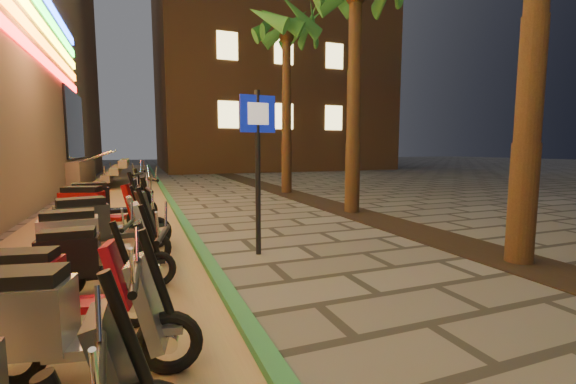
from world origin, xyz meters
name	(u,v)px	position (x,y,z in m)	size (l,w,h in m)	color
parking_strip	(112,209)	(-2.60, 10.00, 0.01)	(3.40, 60.00, 0.01)	#8C7251
green_curb	(173,204)	(-0.90, 10.00, 0.05)	(0.18, 60.00, 0.10)	#27683C
planting_strip	(397,226)	(3.60, 5.00, 0.01)	(1.20, 40.00, 0.02)	black
apartment_block	(263,27)	(9.00, 32.00, 12.50)	(18.00, 16.06, 25.00)	brown
palm_d	(287,37)	(3.60, 12.00, 5.94)	(2.97, 3.02, 7.16)	#472D19
pedestrian_sign	(258,150)	(-0.01, 3.90, 1.73)	(0.59, 0.11, 2.68)	black
scooter_6	(57,320)	(-2.43, 1.02, 0.51)	(1.66, 0.74, 1.17)	black
scooter_7	(51,287)	(-2.64, 1.94, 0.47)	(1.54, 0.66, 1.08)	black
scooter_8	(92,258)	(-2.39, 2.89, 0.47)	(1.52, 0.53, 1.08)	black
scooter_9	(91,238)	(-2.48, 3.75, 0.52)	(1.71, 0.63, 1.20)	black
scooter_10	(101,223)	(-2.43, 4.71, 0.56)	(1.81, 0.87, 1.28)	black
scooter_11	(100,220)	(-2.52, 5.57, 0.46)	(1.52, 0.58, 1.06)	black
scooter_12	(97,207)	(-2.66, 6.55, 0.56)	(1.80, 0.95, 1.28)	black
scooter_13	(104,201)	(-2.58, 7.43, 0.56)	(1.84, 0.73, 1.29)	black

